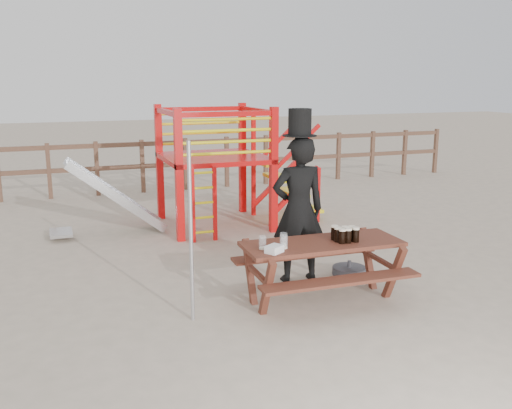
{
  "coord_description": "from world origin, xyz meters",
  "views": [
    {
      "loc": [
        -2.53,
        -5.88,
        2.56
      ],
      "look_at": [
        -0.06,
        0.8,
        0.97
      ],
      "focal_mm": 40.0,
      "sensor_mm": 36.0,
      "label": 1
    }
  ],
  "objects": [
    {
      "name": "parasol_base",
      "position": [
        1.14,
        0.45,
        0.05
      ],
      "size": [
        0.45,
        0.45,
        0.19
      ],
      "color": "#3B3A40",
      "rests_on": "ground"
    },
    {
      "name": "stout_pints",
      "position": [
        0.63,
        -0.3,
        0.8
      ],
      "size": [
        0.27,
        0.25,
        0.17
      ],
      "color": "black",
      "rests_on": "picnic_table"
    },
    {
      "name": "metal_pole",
      "position": [
        -1.17,
        -0.25,
        0.97
      ],
      "size": [
        0.04,
        0.04,
        1.94
      ],
      "primitive_type": "cylinder",
      "color": "#B2B2B7",
      "rests_on": "ground"
    },
    {
      "name": "paper_bag",
      "position": [
        -0.3,
        -0.42,
        0.75
      ],
      "size": [
        0.23,
        0.21,
        0.08
      ],
      "primitive_type": "cube",
      "rotation": [
        0.0,
        0.0,
        0.56
      ],
      "color": "white",
      "rests_on": "picnic_table"
    },
    {
      "name": "picnic_table",
      "position": [
        0.38,
        -0.23,
        0.45
      ],
      "size": [
        1.88,
        1.32,
        0.71
      ],
      "rotation": [
        0.0,
        0.0,
        -0.03
      ],
      "color": "brown",
      "rests_on": "ground"
    },
    {
      "name": "playground_fort",
      "position": [
        0.12,
        3.58,
        1.07
      ],
      "size": [
        4.71,
        1.84,
        2.1
      ],
      "color": "red",
      "rests_on": "ground"
    },
    {
      "name": "ground",
      "position": [
        0.0,
        0.0,
        0.0
      ],
      "size": [
        60.0,
        60.0,
        0.0
      ],
      "primitive_type": "plane",
      "color": "#BCA992",
      "rests_on": "ground"
    },
    {
      "name": "man_with_hat",
      "position": [
        0.4,
        0.49,
        0.98
      ],
      "size": [
        0.72,
        0.5,
        2.2
      ],
      "rotation": [
        0.0,
        0.0,
        3.05
      ],
      "color": "black",
      "rests_on": "ground"
    },
    {
      "name": "empty_glasses",
      "position": [
        -0.2,
        -0.26,
        0.78
      ],
      "size": [
        0.35,
        0.17,
        0.15
      ],
      "color": "silver",
      "rests_on": "picnic_table"
    },
    {
      "name": "back_fence",
      "position": [
        0.0,
        7.0,
        0.74
      ],
      "size": [
        15.09,
        0.09,
        1.2
      ],
      "color": "brown",
      "rests_on": "ground"
    }
  ]
}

